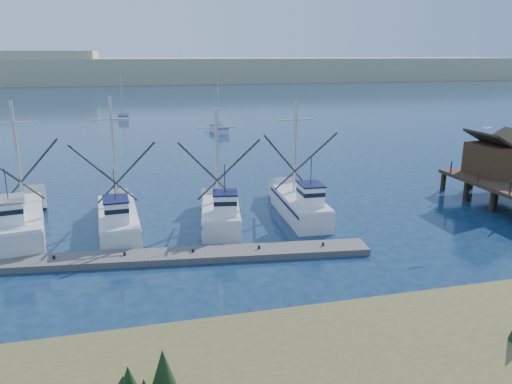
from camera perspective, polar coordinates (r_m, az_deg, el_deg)
ground at (r=26.94m, az=5.32°, el=-10.64°), size 500.00×500.00×0.00m
floating_dock at (r=30.66m, az=-14.75°, el=-7.36°), size 29.45×5.49×0.39m
dune_ridge at (r=232.97m, az=-12.60°, el=13.46°), size 360.00×60.00×10.00m
trawler_fleet at (r=35.31m, az=-15.87°, el=-3.00°), size 28.65×9.85×9.10m
sailboat_near at (r=78.22m, az=-4.26°, el=7.12°), size 2.19×5.26×8.10m
sailboat_far at (r=96.39m, az=-14.93°, el=8.23°), size 1.88×4.85×8.10m
flying_gull at (r=38.29m, az=24.66°, el=6.64°), size 1.00×0.18×0.18m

